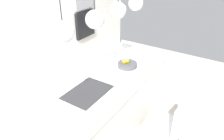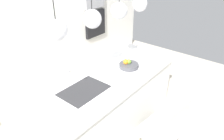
{
  "view_description": "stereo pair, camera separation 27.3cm",
  "coord_description": "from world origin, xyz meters",
  "px_view_note": "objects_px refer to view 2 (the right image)",
  "views": [
    {
      "loc": [
        -2.03,
        -1.37,
        2.37
      ],
      "look_at": [
        0.1,
        0.0,
        0.96
      ],
      "focal_mm": 34.58,
      "sensor_mm": 36.0,
      "label": 1
    },
    {
      "loc": [
        -1.87,
        -1.59,
        2.37
      ],
      "look_at": [
        0.1,
        0.0,
        0.96
      ],
      "focal_mm": 34.58,
      "sensor_mm": 36.0,
      "label": 2
    }
  ],
  "objects_px": {
    "microwave": "(94,0)",
    "oven": "(95,23)",
    "fruit_bowl": "(128,65)",
    "chair_near": "(165,129)"
  },
  "relations": [
    {
      "from": "microwave",
      "to": "chair_near",
      "type": "bearing_deg",
      "value": -121.0
    },
    {
      "from": "microwave",
      "to": "oven",
      "type": "bearing_deg",
      "value": 0.0
    },
    {
      "from": "oven",
      "to": "microwave",
      "type": "bearing_deg",
      "value": 0.0
    },
    {
      "from": "fruit_bowl",
      "to": "oven",
      "type": "relative_size",
      "value": 0.5
    },
    {
      "from": "oven",
      "to": "chair_near",
      "type": "xyz_separation_m",
      "value": [
        -1.49,
        -2.49,
        -0.44
      ]
    },
    {
      "from": "oven",
      "to": "chair_near",
      "type": "bearing_deg",
      "value": -121.0
    },
    {
      "from": "microwave",
      "to": "chair_near",
      "type": "relative_size",
      "value": 0.57
    },
    {
      "from": "microwave",
      "to": "oven",
      "type": "xyz_separation_m",
      "value": [
        0.0,
        0.0,
        -0.5
      ]
    },
    {
      "from": "oven",
      "to": "chair_near",
      "type": "height_order",
      "value": "oven"
    },
    {
      "from": "microwave",
      "to": "oven",
      "type": "relative_size",
      "value": 0.96
    }
  ]
}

